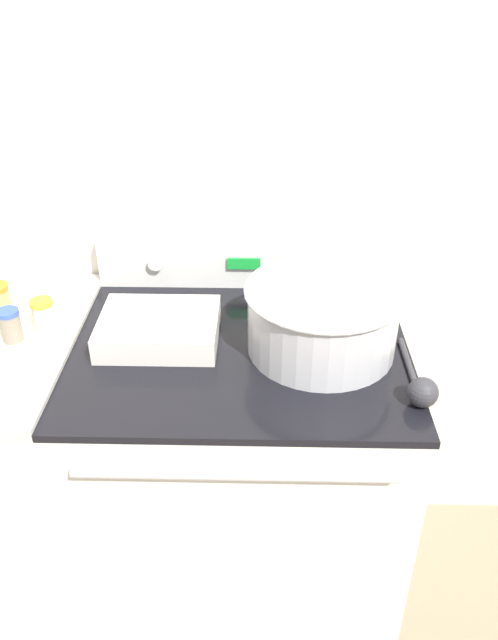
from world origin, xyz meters
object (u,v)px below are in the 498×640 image
Objects in this scene: mixing_bowl at (322,316)px; spice_jar_blue_cap at (11,325)px; spice_jar_yellow_cap at (43,314)px; casserole_dish at (159,327)px; ladle at (421,389)px.

mixing_bowl is 4.47× the size of spice_jar_blue_cap.
spice_jar_blue_cap is (-0.06, -0.05, 0.00)m from spice_jar_yellow_cap.
ladle is at bearing -20.50° from casserole_dish.
casserole_dish is 1.06× the size of ladle.
casserole_dish is 0.35m from spice_jar_blue_cap.
spice_jar_yellow_cap is at bearing 175.47° from mixing_bowl.
casserole_dish is at bearing 4.43° from spice_jar_blue_cap.
casserole_dish is (-0.39, 0.03, -0.05)m from mixing_bowl.
mixing_bowl is at bearing -0.17° from spice_jar_blue_cap.
spice_jar_yellow_cap is (-0.87, 0.24, 0.02)m from ladle.
ladle is (0.20, -0.19, -0.06)m from mixing_bowl.
ladle is at bearing -44.00° from mixing_bowl.
spice_jar_blue_cap reaches higher than spice_jar_yellow_cap.
spice_jar_blue_cap is at bearing -140.64° from spice_jar_yellow_cap.
ladle is 3.35× the size of spice_jar_yellow_cap.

